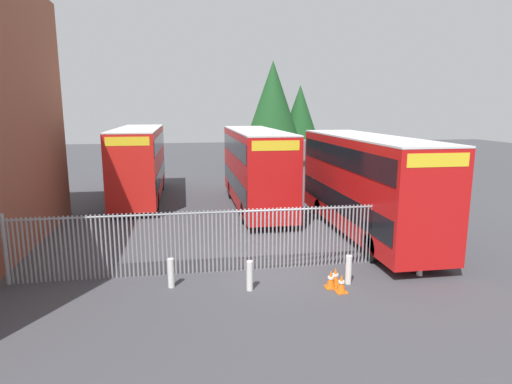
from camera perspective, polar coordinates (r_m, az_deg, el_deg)
name	(u,v)px	position (r m, az deg, el deg)	size (l,w,h in m)	color
ground_plane	(244,215)	(23.23, -1.61, -2.99)	(100.00, 100.00, 0.00)	#3D3D42
palisade_fence	(251,237)	(15.16, -0.66, -5.99)	(16.02, 0.14, 2.35)	gray
double_decker_bus_near_gate	(366,181)	(19.71, 14.24, 1.35)	(2.54, 10.81, 4.42)	red
double_decker_bus_behind_fence_left	(256,166)	(24.42, -0.04, 3.49)	(2.54, 10.81, 4.42)	red
double_decker_bus_behind_fence_right	(140,160)	(27.82, -15.06, 4.03)	(2.54, 10.81, 4.42)	red
bollard_near_left	(171,273)	(14.20, -11.12, -10.41)	(0.20, 0.20, 0.95)	silver
bollard_center_front	(250,276)	(13.73, -0.83, -10.96)	(0.20, 0.20, 0.95)	silver
bollard_near_right	(349,270)	(14.53, 12.08, -9.95)	(0.20, 0.20, 0.95)	silver
bollard_far_right	(420,262)	(15.89, 20.78, -8.60)	(0.20, 0.20, 0.95)	silver
traffic_cone_by_gate	(331,279)	(14.17, 9.79, -11.23)	(0.34, 0.34, 0.59)	orange
traffic_cone_mid_forecourt	(341,284)	(13.90, 11.17, -11.73)	(0.34, 0.34, 0.59)	orange
traffic_cone_near_kerb	(335,276)	(14.40, 10.40, -10.87)	(0.34, 0.34, 0.59)	orange
tree_tall_back	(273,103)	(41.43, 2.24, 11.62)	(5.38, 5.38, 9.93)	#4C3823
tree_short_side	(300,112)	(42.82, 5.81, 10.41)	(3.55, 3.55, 7.78)	#4C3823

